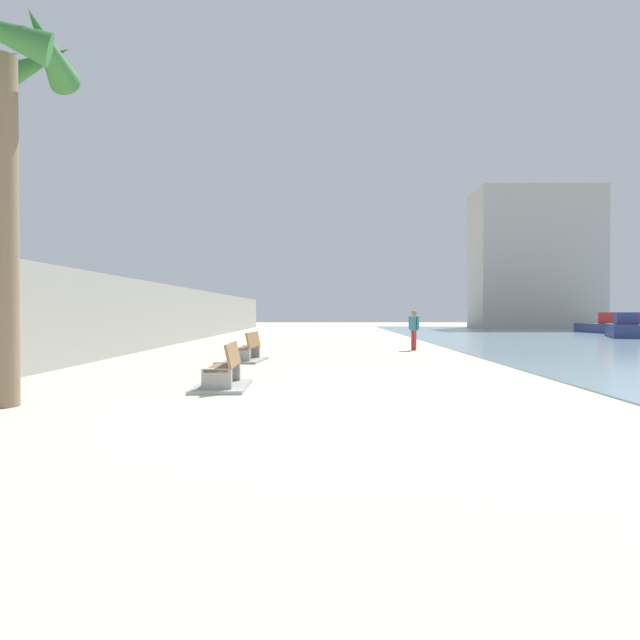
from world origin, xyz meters
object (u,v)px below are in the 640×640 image
at_px(palm_tree, 2,118).
at_px(bench_near, 224,377).
at_px(bench_far, 247,354).
at_px(boat_far_right, 613,326).
at_px(boat_outer, 624,328).
at_px(person_walking, 414,327).

xyz_separation_m(palm_tree, bench_near, (3.38, 2.36, -4.76)).
xyz_separation_m(palm_tree, bench_far, (2.97, 8.71, -4.76)).
bearing_deg(boat_far_right, boat_outer, -112.71).
distance_m(bench_near, person_walking, 13.19).
bearing_deg(palm_tree, bench_far, 71.17).
xyz_separation_m(palm_tree, boat_far_right, (27.34, 32.17, -4.38)).
height_order(bench_near, bench_far, same).
bearing_deg(boat_outer, person_walking, -142.71).
height_order(bench_near, boat_far_right, boat_far_right).
bearing_deg(person_walking, bench_near, -117.02).
relative_size(bench_near, bench_far, 0.97).
bearing_deg(palm_tree, bench_near, 34.89).
distance_m(person_walking, boat_far_right, 25.50).
bearing_deg(person_walking, boat_outer, 37.29).
xyz_separation_m(bench_near, bench_far, (-0.41, 6.35, 0.00)).
distance_m(palm_tree, person_walking, 17.38).
bearing_deg(boat_outer, bench_far, -141.86).
relative_size(palm_tree, person_walking, 4.07).
bearing_deg(bench_near, palm_tree, -145.11).
bearing_deg(boat_far_right, bench_far, -136.10).
bearing_deg(bench_near, person_walking, 62.98).
relative_size(palm_tree, boat_outer, 1.29).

